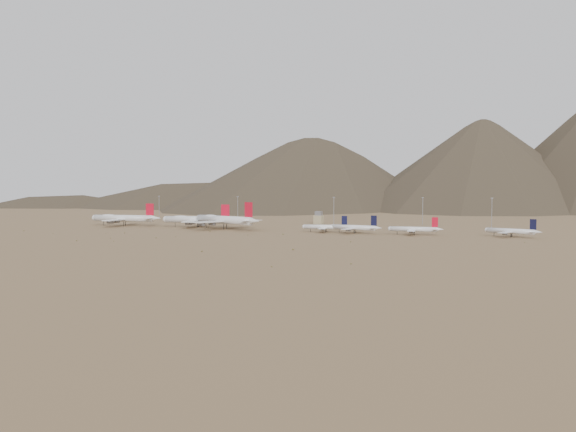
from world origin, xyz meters
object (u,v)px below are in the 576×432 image
at_px(widebody_west, 124,218).
at_px(narrowbody_a, 326,227).
at_px(widebody_east, 224,220).
at_px(control_tower, 319,218).
at_px(narrowbody_b, 355,227).
at_px(widebody_centre, 197,219).

relative_size(widebody_west, narrowbody_a, 1.77).
distance_m(widebody_west, widebody_east, 104.10).
bearing_deg(control_tower, narrowbody_b, -57.30).
bearing_deg(widebody_east, narrowbody_b, 19.82).
xyz_separation_m(widebody_centre, narrowbody_a, (122.42, -12.25, -2.67)).
bearing_deg(widebody_west, narrowbody_a, -9.22).
relative_size(widebody_west, control_tower, 5.66).
height_order(narrowbody_a, narrowbody_b, narrowbody_b).
height_order(widebody_centre, narrowbody_a, widebody_centre).
distance_m(widebody_west, widebody_centre, 70.59).
xyz_separation_m(widebody_west, widebody_east, (104.07, -2.37, 0.86)).
relative_size(widebody_west, widebody_east, 0.93).
height_order(widebody_west, control_tower, widebody_west).
xyz_separation_m(narrowbody_a, control_tower, (-40.30, 97.29, 1.17)).
distance_m(widebody_east, narrowbody_b, 111.35).
xyz_separation_m(widebody_centre, control_tower, (82.12, 85.04, -1.50)).
bearing_deg(widebody_east, narrowbody_a, 20.79).
relative_size(widebody_centre, widebody_east, 0.89).
relative_size(widebody_west, narrowbody_b, 1.63).
bearing_deg(widebody_west, narrowbody_b, -9.60).
bearing_deg(widebody_east, widebody_centre, 179.00).
xyz_separation_m(widebody_east, narrowbody_a, (88.10, 1.01, -3.70)).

